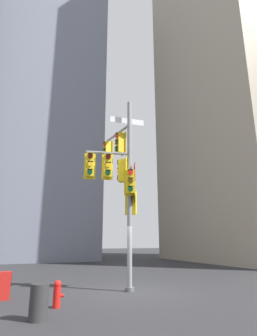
# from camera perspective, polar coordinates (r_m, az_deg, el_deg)

# --- Properties ---
(ground) EXTENTS (120.00, 120.00, 0.00)m
(ground) POSITION_cam_1_polar(r_m,az_deg,el_deg) (11.73, 0.23, -24.41)
(ground) COLOR #2D2D30
(building_tower_right) EXTENTS (15.24, 15.24, 45.60)m
(building_tower_right) POSITION_cam_1_polar(r_m,az_deg,el_deg) (38.04, 22.15, 19.55)
(building_tower_right) COLOR tan
(building_tower_right) RESTS_ON ground
(building_mid_block) EXTENTS (12.35, 12.35, 38.96)m
(building_mid_block) POSITION_cam_1_polar(r_m,az_deg,el_deg) (37.22, -17.14, 13.89)
(building_mid_block) COLOR slate
(building_mid_block) RESTS_ON ground
(signal_pole_assembly) EXTENTS (2.74, 3.15, 8.20)m
(signal_pole_assembly) POSITION_cam_1_polar(r_m,az_deg,el_deg) (12.21, -1.95, -0.98)
(signal_pole_assembly) COLOR gray
(signal_pole_assembly) RESTS_ON ground
(fire_hydrant) EXTENTS (0.33, 0.23, 0.77)m
(fire_hydrant) POSITION_cam_1_polar(r_m,az_deg,el_deg) (9.25, -14.69, -23.98)
(fire_hydrant) COLOR red
(fire_hydrant) RESTS_ON ground
(newspaper_box) EXTENTS (0.45, 0.36, 0.90)m
(newspaper_box) POSITION_cam_1_polar(r_m,az_deg,el_deg) (11.02, -24.61, -21.40)
(newspaper_box) COLOR red
(newspaper_box) RESTS_ON ground
(trash_bin) EXTENTS (0.46, 0.46, 0.86)m
(trash_bin) POSITION_cam_1_polar(r_m,az_deg,el_deg) (8.00, -18.23, -25.05)
(trash_bin) COLOR #2D2D2D
(trash_bin) RESTS_ON ground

